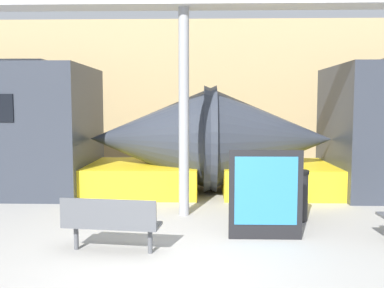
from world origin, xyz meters
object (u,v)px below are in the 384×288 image
(bench_near, at_px, (110,221))
(trash_bin, at_px, (294,195))
(poster_board, at_px, (266,194))
(support_column_near, at_px, (184,113))

(bench_near, distance_m, trash_bin, 3.59)
(bench_near, height_order, poster_board, poster_board)
(support_column_near, bearing_deg, poster_board, -47.43)
(support_column_near, bearing_deg, trash_bin, -8.41)
(bench_near, xyz_separation_m, trash_bin, (3.05, 1.91, -0.01))
(poster_board, bearing_deg, trash_bin, 59.40)
(trash_bin, relative_size, support_column_near, 0.24)
(trash_bin, xyz_separation_m, support_column_near, (-2.08, 0.31, 1.52))
(bench_near, bearing_deg, poster_board, 23.96)
(poster_board, bearing_deg, support_column_near, 132.57)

